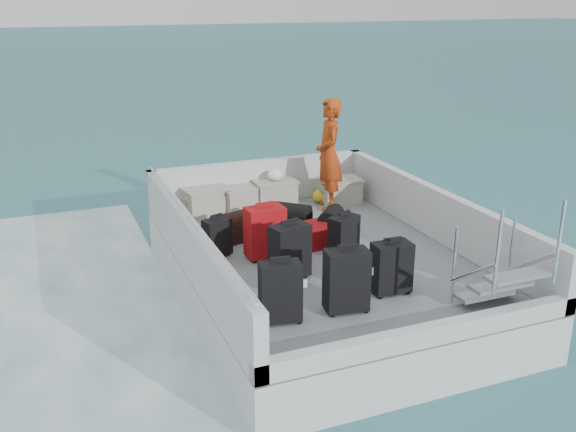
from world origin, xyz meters
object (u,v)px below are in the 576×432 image
Objects in this scene: suitcase_3 at (346,281)px; suitcase_8 at (307,236)px; suitcase_0 at (280,293)px; suitcase_6 at (391,268)px; suitcase_7 at (344,237)px; suitcase_4 at (290,252)px; crate_0 at (206,201)px; crate_1 at (241,199)px; passenger at (329,155)px; suitcase_2 at (217,238)px; crate_2 at (275,194)px; crate_3 at (340,192)px; suitcase_5 at (265,233)px.

suitcase_3 reaches higher than suitcase_8.
suitcase_0 is 2.15m from suitcase_8.
suitcase_7 is at bearing 93.19° from suitcase_6.
suitcase_4 is 1.12× the size of suitcase_6.
suitcase_3 is 1.92m from suitcase_8.
suitcase_0 is at bearing -160.13° from suitcase_7.
crate_1 is (0.55, -0.03, -0.02)m from crate_0.
suitcase_0 is 1.03× the size of crate_0.
suitcase_4 is 0.39× the size of passenger.
suitcase_2 is at bearing -116.97° from crate_1.
suitcase_4 is at bearing -95.42° from crate_1.
suitcase_3 is at bearing -85.81° from suitcase_2.
passenger reaches higher than crate_1.
crate_0 is 1.01× the size of crate_2.
suitcase_3 is (0.85, -1.98, 0.10)m from suitcase_2.
crate_2 is at bearing 165.03° from crate_3.
crate_1 is 0.90× the size of crate_2.
suitcase_6 is 1.06× the size of crate_1.
suitcase_0 is 0.74m from suitcase_3.
suitcase_6 reaches higher than crate_0.
suitcase_7 reaches higher than crate_0.
suitcase_3 is (0.74, -0.04, 0.02)m from suitcase_0.
crate_2 is (1.13, -0.02, -0.00)m from crate_0.
suitcase_2 is at bearing -46.52° from passenger.
suitcase_7 is 0.78× the size of suitcase_8.
suitcase_6 is at bearing -112.47° from suitcase_7.
crate_1 is at bearing 88.10° from suitcase_0.
suitcase_8 is at bearing -129.12° from crate_3.
crate_2 is at bearing 30.77° from suitcase_2.
passenger is at bearing 75.67° from suitcase_3.
suitcase_5 is at bearing 94.68° from suitcase_8.
crate_1 is at bearing -3.48° from crate_0.
suitcase_3 is at bearing -90.18° from crate_1.
suitcase_8 is (1.21, -0.12, -0.11)m from suitcase_2.
suitcase_5 is 2.56m from crate_3.
suitcase_4 is at bearing 72.51° from suitcase_0.
suitcase_4 is (0.49, 0.96, 0.01)m from suitcase_0.
crate_1 is at bearing 102.74° from suitcase_6.
suitcase_4 is 1.08m from suitcase_8.
crate_0 is (-0.90, 1.84, 0.05)m from suitcase_8.
crate_0 reaches higher than crate_2.
suitcase_6 is (1.40, 0.17, -0.03)m from suitcase_0.
suitcase_7 is at bearing -115.30° from crate_3.
crate_1 is at bearing -178.66° from crate_2.
suitcase_0 reaches higher than suitcase_2.
passenger reaches higher than suitcase_7.
crate_1 is (0.86, 1.70, -0.08)m from suitcase_2.
suitcase_7 is at bearing -159.76° from suitcase_8.
suitcase_4 is 1.06× the size of crate_0.
suitcase_5 reaches higher than suitcase_2.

